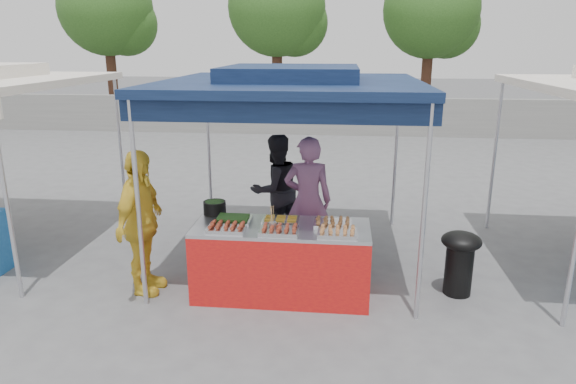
# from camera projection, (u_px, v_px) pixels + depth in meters

# --- Properties ---
(ground_plane) EXTENTS (80.00, 80.00, 0.00)m
(ground_plane) POSITION_uv_depth(u_px,v_px,m) (283.00, 290.00, 6.14)
(ground_plane) COLOR #5B5B5E
(back_wall) EXTENTS (40.00, 0.25, 1.20)m
(back_wall) POSITION_uv_depth(u_px,v_px,m) (322.00, 116.00, 16.48)
(back_wall) COLOR gray
(back_wall) RESTS_ON ground_plane
(main_canopy) EXTENTS (3.20, 3.20, 2.57)m
(main_canopy) POSITION_uv_depth(u_px,v_px,m) (291.00, 83.00, 6.41)
(main_canopy) COLOR silver
(main_canopy) RESTS_ON ground_plane
(tree_0) EXTENTS (3.41, 3.33, 5.72)m
(tree_0) POSITION_uv_depth(u_px,v_px,m) (111.00, 13.00, 18.45)
(tree_0) COLOR #422519
(tree_0) RESTS_ON ground_plane
(tree_1) EXTENTS (3.39, 3.31, 5.69)m
(tree_1) POSITION_uv_depth(u_px,v_px,m) (281.00, 12.00, 17.47)
(tree_1) COLOR #422519
(tree_1) RESTS_ON ground_plane
(tree_2) EXTENTS (3.33, 3.23, 5.55)m
(tree_2) POSITION_uv_depth(u_px,v_px,m) (435.00, 15.00, 17.44)
(tree_2) COLOR #422519
(tree_2) RESTS_ON ground_plane
(vendor_table) EXTENTS (2.00, 0.80, 0.85)m
(vendor_table) POSITION_uv_depth(u_px,v_px,m) (282.00, 261.00, 5.93)
(vendor_table) COLOR red
(vendor_table) RESTS_ON ground_plane
(food_tray_fl) EXTENTS (0.42, 0.30, 0.07)m
(food_tray_fl) POSITION_uv_depth(u_px,v_px,m) (227.00, 228.00, 5.64)
(food_tray_fl) COLOR silver
(food_tray_fl) RESTS_ON vendor_table
(food_tray_fm) EXTENTS (0.42, 0.30, 0.07)m
(food_tray_fm) POSITION_uv_depth(u_px,v_px,m) (279.00, 231.00, 5.57)
(food_tray_fm) COLOR silver
(food_tray_fm) RESTS_ON vendor_table
(food_tray_fr) EXTENTS (0.42, 0.30, 0.07)m
(food_tray_fr) POSITION_uv_depth(u_px,v_px,m) (337.00, 233.00, 5.51)
(food_tray_fr) COLOR silver
(food_tray_fr) RESTS_ON vendor_table
(food_tray_bl) EXTENTS (0.42, 0.30, 0.07)m
(food_tray_bl) POSITION_uv_depth(u_px,v_px,m) (233.00, 220.00, 5.91)
(food_tray_bl) COLOR silver
(food_tray_bl) RESTS_ON vendor_table
(food_tray_bm) EXTENTS (0.42, 0.30, 0.07)m
(food_tray_bm) POSITION_uv_depth(u_px,v_px,m) (281.00, 220.00, 5.90)
(food_tray_bm) COLOR silver
(food_tray_bm) RESTS_ON vendor_table
(food_tray_br) EXTENTS (0.42, 0.30, 0.07)m
(food_tray_br) POSITION_uv_depth(u_px,v_px,m) (333.00, 223.00, 5.79)
(food_tray_br) COLOR silver
(food_tray_br) RESTS_ON vendor_table
(cooking_pot) EXTENTS (0.27, 0.27, 0.16)m
(cooking_pot) POSITION_uv_depth(u_px,v_px,m) (215.00, 208.00, 6.20)
(cooking_pot) COLOR black
(cooking_pot) RESTS_ON vendor_table
(skewer_cup) EXTENTS (0.09, 0.09, 0.11)m
(skewer_cup) POSITION_uv_depth(u_px,v_px,m) (273.00, 227.00, 5.63)
(skewer_cup) COLOR silver
(skewer_cup) RESTS_ON vendor_table
(wok_burner) EXTENTS (0.46, 0.46, 0.77)m
(wok_burner) POSITION_uv_depth(u_px,v_px,m) (460.00, 258.00, 5.93)
(wok_burner) COLOR black
(wok_burner) RESTS_ON ground_plane
(crate_left) EXTENTS (0.48, 0.34, 0.29)m
(crate_left) POSITION_uv_depth(u_px,v_px,m) (253.00, 257.00, 6.72)
(crate_left) COLOR #143CA5
(crate_left) RESTS_ON ground_plane
(crate_right) EXTENTS (0.52, 0.36, 0.31)m
(crate_right) POSITION_uv_depth(u_px,v_px,m) (301.00, 257.00, 6.70)
(crate_right) COLOR #143CA5
(crate_right) RESTS_ON ground_plane
(crate_stacked) EXTENTS (0.49, 0.34, 0.29)m
(crate_stacked) POSITION_uv_depth(u_px,v_px,m) (302.00, 235.00, 6.62)
(crate_stacked) COLOR #143CA5
(crate_stacked) RESTS_ON crate_right
(vendor_woman) EXTENTS (0.65, 0.44, 1.71)m
(vendor_woman) POSITION_uv_depth(u_px,v_px,m) (308.00, 201.00, 6.72)
(vendor_woman) COLOR #8B5982
(vendor_woman) RESTS_ON ground_plane
(helper_man) EXTENTS (0.99, 0.96, 1.61)m
(helper_man) POSITION_uv_depth(u_px,v_px,m) (276.00, 190.00, 7.41)
(helper_man) COLOR black
(helper_man) RESTS_ON ground_plane
(customer_person) EXTENTS (0.50, 1.03, 1.71)m
(customer_person) POSITION_uv_depth(u_px,v_px,m) (141.00, 223.00, 5.89)
(customer_person) COLOR yellow
(customer_person) RESTS_ON ground_plane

